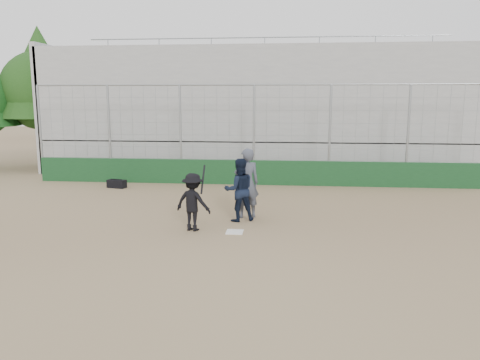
# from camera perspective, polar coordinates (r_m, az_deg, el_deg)

# --- Properties ---
(ground) EXTENTS (90.00, 90.00, 0.00)m
(ground) POSITION_cam_1_polar(r_m,az_deg,el_deg) (12.32, -0.66, -6.40)
(ground) COLOR brown
(ground) RESTS_ON ground
(home_plate) EXTENTS (0.44, 0.44, 0.02)m
(home_plate) POSITION_cam_1_polar(r_m,az_deg,el_deg) (12.31, -0.66, -6.34)
(home_plate) COLOR white
(home_plate) RESTS_ON ground
(backstop) EXTENTS (18.10, 0.25, 4.04)m
(backstop) POSITION_cam_1_polar(r_m,az_deg,el_deg) (18.96, 1.70, 2.32)
(backstop) COLOR #12391A
(backstop) RESTS_ON ground
(bleachers) EXTENTS (20.25, 6.70, 6.98)m
(bleachers) POSITION_cam_1_polar(r_m,az_deg,el_deg) (23.74, 2.58, 8.60)
(bleachers) COLOR #969696
(bleachers) RESTS_ON ground
(tree_left) EXTENTS (4.48, 4.48, 7.00)m
(tree_left) POSITION_cam_1_polar(r_m,az_deg,el_deg) (25.89, -23.14, 11.18)
(tree_left) COLOR #392314
(tree_left) RESTS_ON ground
(batter_at_plate) EXTENTS (1.12, 0.86, 1.71)m
(batter_at_plate) POSITION_cam_1_polar(r_m,az_deg,el_deg) (12.40, -5.76, -2.68)
(batter_at_plate) COLOR black
(batter_at_plate) RESTS_ON ground
(catcher_crouched) EXTENTS (1.07, 0.96, 1.21)m
(catcher_crouched) POSITION_cam_1_polar(r_m,az_deg,el_deg) (13.28, -0.09, -2.50)
(catcher_crouched) COLOR black
(catcher_crouched) RESTS_ON ground
(umpire) EXTENTS (0.87, 0.73, 1.84)m
(umpire) POSITION_cam_1_polar(r_m,az_deg,el_deg) (13.65, 0.82, -0.81)
(umpire) COLOR #444956
(umpire) RESTS_ON ground
(equipment_bag) EXTENTS (0.79, 0.49, 0.36)m
(equipment_bag) POSITION_cam_1_polar(r_m,az_deg,el_deg) (18.97, -14.80, -0.45)
(equipment_bag) COLOR black
(equipment_bag) RESTS_ON ground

